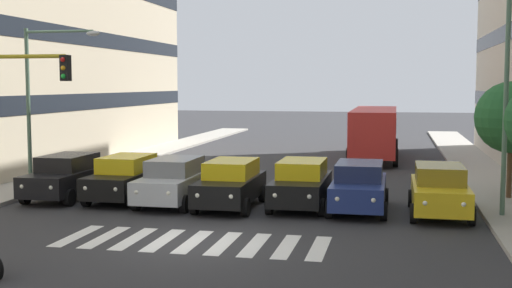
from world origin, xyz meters
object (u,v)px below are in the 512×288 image
(car_3, at_px, (231,184))
(car_5, at_px, (126,178))
(car_0, at_px, (440,190))
(street_lamp_right, at_px, (41,90))
(car_2, at_px, (301,183))
(car_4, at_px, (174,181))
(car_1, at_px, (359,186))
(street_lamp_left, at_px, (489,73))
(car_6, at_px, (66,176))
(street_tree_1, at_px, (511,117))
(bus_behind_traffic, at_px, (375,128))

(car_3, height_order, car_5, same)
(car_0, height_order, street_lamp_right, street_lamp_right)
(car_2, bearing_deg, street_lamp_right, -4.77)
(car_3, relative_size, car_4, 1.00)
(car_4, bearing_deg, car_1, -179.17)
(street_lamp_left, bearing_deg, car_3, -1.12)
(car_6, relative_size, street_lamp_right, 0.67)
(car_1, height_order, street_lamp_left, street_lamp_left)
(car_3, height_order, car_4, same)
(car_2, distance_m, car_3, 2.57)
(car_0, bearing_deg, car_3, 0.79)
(car_2, distance_m, street_lamp_left, 7.45)
(car_1, relative_size, car_3, 1.00)
(car_3, distance_m, street_lamp_right, 9.06)
(car_0, xyz_separation_m, car_3, (7.33, 0.10, 0.00))
(car_0, relative_size, car_5, 1.00)
(car_0, relative_size, car_4, 1.00)
(car_2, height_order, car_5, same)
(car_0, relative_size, car_1, 1.00)
(car_2, xyz_separation_m, street_tree_1, (-7.60, -2.91, 2.33))
(car_6, bearing_deg, car_1, 178.81)
(car_6, xyz_separation_m, street_lamp_right, (1.52, -0.92, 3.37))
(car_2, bearing_deg, car_1, 172.97)
(car_5, bearing_deg, car_1, 177.78)
(car_1, relative_size, car_2, 1.00)
(car_2, xyz_separation_m, street_lamp_right, (10.80, -0.90, 3.37))
(street_tree_1, bearing_deg, car_2, 20.99)
(car_4, height_order, street_lamp_left, street_lamp_left)
(car_5, bearing_deg, car_3, 171.73)
(car_0, distance_m, street_tree_1, 4.94)
(car_5, distance_m, bus_behind_traffic, 18.66)
(car_0, xyz_separation_m, street_tree_1, (-2.78, -3.35, 2.33))
(car_4, bearing_deg, car_0, 179.50)
(car_3, bearing_deg, car_4, -4.73)
(car_1, xyz_separation_m, street_lamp_right, (12.89, -1.16, 3.37))
(car_4, distance_m, street_tree_1, 12.98)
(car_1, height_order, car_4, same)
(car_0, height_order, bus_behind_traffic, bus_behind_traffic)
(car_1, bearing_deg, car_3, 3.53)
(car_0, bearing_deg, car_1, -3.81)
(street_lamp_right, xyz_separation_m, street_tree_1, (-18.40, -2.01, -1.04))
(car_2, bearing_deg, car_6, 0.13)
(car_2, relative_size, street_tree_1, 1.00)
(car_6, height_order, street_tree_1, street_tree_1)
(car_0, xyz_separation_m, car_1, (2.73, -0.18, 0.00))
(street_lamp_left, bearing_deg, car_5, -3.49)
(car_2, xyz_separation_m, car_6, (9.28, 0.02, 0.00))
(car_0, height_order, street_tree_1, street_tree_1)
(car_3, bearing_deg, car_5, -8.27)
(car_6, xyz_separation_m, bus_behind_traffic, (-11.37, -16.46, 0.97))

